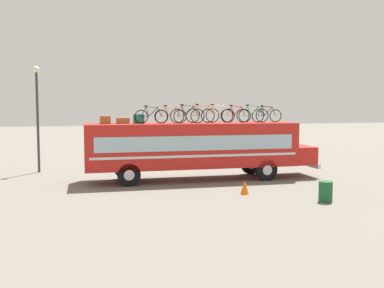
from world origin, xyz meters
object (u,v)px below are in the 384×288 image
at_px(rooftop_bicycle_5, 218,115).
at_px(trash_bin, 326,192).
at_px(luggage_bag_3, 139,119).
at_px(street_lamp, 37,106).
at_px(luggage_bag_1, 105,120).
at_px(rooftop_bicycle_1, 151,116).
at_px(rooftop_bicycle_2, 170,116).
at_px(rooftop_bicycle_6, 236,115).
at_px(rooftop_bicycle_7, 253,115).
at_px(luggage_bag_2, 123,121).
at_px(rooftop_bicycle_4, 203,115).
at_px(bus, 196,146).
at_px(rooftop_bicycle_3, 187,115).
at_px(rooftop_bicycle_8, 267,115).
at_px(traffic_cone, 245,187).

xyz_separation_m(rooftop_bicycle_5, trash_bin, (2.48, -6.47, -2.87)).
distance_m(luggage_bag_3, street_lamp, 6.76).
height_order(luggage_bag_1, rooftop_bicycle_1, rooftop_bicycle_1).
bearing_deg(trash_bin, rooftop_bicycle_1, 133.53).
height_order(rooftop_bicycle_2, rooftop_bicycle_6, rooftop_bicycle_6).
bearing_deg(rooftop_bicycle_7, luggage_bag_3, 177.42).
bearing_deg(luggage_bag_2, luggage_bag_1, -174.58).
xyz_separation_m(luggage_bag_2, trash_bin, (7.33, -6.53, -2.62)).
height_order(rooftop_bicycle_4, rooftop_bicycle_7, rooftop_bicycle_4).
bearing_deg(rooftop_bicycle_4, luggage_bag_3, -177.57).
relative_size(bus, trash_bin, 14.65).
bearing_deg(luggage_bag_1, rooftop_bicycle_4, 2.16).
distance_m(bus, rooftop_bicycle_7, 3.37).
bearing_deg(rooftop_bicycle_3, bus, 22.59).
distance_m(luggage_bag_1, rooftop_bicycle_8, 8.33).
bearing_deg(rooftop_bicycle_7, rooftop_bicycle_1, 179.61).
bearing_deg(rooftop_bicycle_1, rooftop_bicycle_5, 3.27).
bearing_deg(bus, street_lamp, 150.52).
height_order(luggage_bag_3, street_lamp, street_lamp).
relative_size(luggage_bag_1, rooftop_bicycle_3, 0.32).
distance_m(rooftop_bicycle_1, rooftop_bicycle_6, 4.45).
relative_size(rooftop_bicycle_5, rooftop_bicycle_6, 1.09).
bearing_deg(rooftop_bicycle_8, luggage_bag_1, 179.18).
xyz_separation_m(rooftop_bicycle_7, street_lamp, (-11.03, 4.58, 0.45)).
height_order(rooftop_bicycle_4, traffic_cone, rooftop_bicycle_4).
bearing_deg(trash_bin, rooftop_bicycle_7, 96.25).
distance_m(luggage_bag_2, rooftop_bicycle_5, 4.85).
xyz_separation_m(rooftop_bicycle_7, rooftop_bicycle_8, (0.82, 0.10, -0.02)).
bearing_deg(luggage_bag_3, rooftop_bicycle_5, -0.42).
distance_m(luggage_bag_1, rooftop_bicycle_5, 5.71).
height_order(luggage_bag_2, luggage_bag_3, luggage_bag_3).
relative_size(rooftop_bicycle_7, street_lamp, 0.30).
height_order(luggage_bag_3, rooftop_bicycle_5, rooftop_bicycle_5).
relative_size(luggage_bag_3, rooftop_bicycle_3, 0.29).
bearing_deg(rooftop_bicycle_6, rooftop_bicycle_3, -170.87).
height_order(rooftop_bicycle_5, traffic_cone, rooftop_bicycle_5).
bearing_deg(rooftop_bicycle_6, traffic_cone, -103.78).
xyz_separation_m(rooftop_bicycle_3, trash_bin, (4.19, -6.05, -2.87)).
distance_m(luggage_bag_3, rooftop_bicycle_1, 0.65).
distance_m(luggage_bag_3, rooftop_bicycle_5, 4.07).
distance_m(luggage_bag_2, luggage_bag_3, 0.78).
bearing_deg(luggage_bag_3, rooftop_bicycle_4, 2.43).
xyz_separation_m(luggage_bag_2, traffic_cone, (4.75, -4.39, -2.72)).
distance_m(rooftop_bicycle_8, trash_bin, 6.95).
distance_m(rooftop_bicycle_8, traffic_cone, 5.80).
xyz_separation_m(bus, rooftop_bicycle_5, (1.20, 0.20, 1.55)).
distance_m(luggage_bag_3, rooftop_bicycle_3, 2.41).
distance_m(bus, rooftop_bicycle_3, 1.64).
bearing_deg(rooftop_bicycle_3, traffic_cone, -67.58).
xyz_separation_m(luggage_bag_3, rooftop_bicycle_8, (6.69, -0.17, 0.15)).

